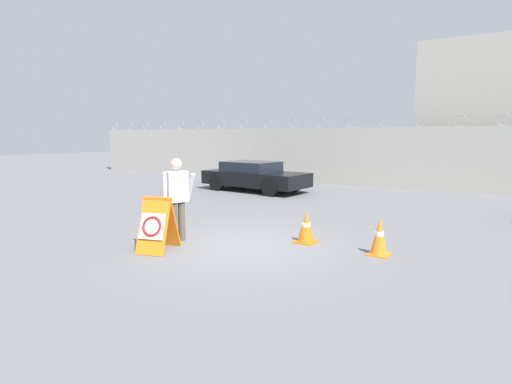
# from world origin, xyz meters

# --- Properties ---
(ground_plane) EXTENTS (90.00, 90.00, 0.00)m
(ground_plane) POSITION_xyz_m (0.00, 0.00, 0.00)
(ground_plane) COLOR slate
(perimeter_wall) EXTENTS (36.00, 0.30, 3.10)m
(perimeter_wall) POSITION_xyz_m (-0.00, 11.15, 1.33)
(perimeter_wall) COLOR #ADA8A0
(perimeter_wall) RESTS_ON ground_plane
(barricade_sign) EXTENTS (0.80, 0.95, 1.09)m
(barricade_sign) POSITION_xyz_m (-1.24, -1.20, 0.54)
(barricade_sign) COLOR orange
(barricade_sign) RESTS_ON ground_plane
(security_guard) EXTENTS (0.56, 0.62, 1.80)m
(security_guard) POSITION_xyz_m (-1.40, -0.42, 1.01)
(security_guard) COLOR #514C42
(security_guard) RESTS_ON ground_plane
(traffic_cone_near) EXTENTS (0.43, 0.43, 0.67)m
(traffic_cone_near) POSITION_xyz_m (1.01, 0.93, 0.33)
(traffic_cone_near) COLOR orange
(traffic_cone_near) RESTS_ON ground_plane
(traffic_cone_mid) EXTENTS (0.38, 0.38, 0.73)m
(traffic_cone_mid) POSITION_xyz_m (2.59, 0.82, 0.36)
(traffic_cone_mid) COLOR orange
(traffic_cone_mid) RESTS_ON ground_plane
(parked_car_front_coupe) EXTENTS (4.58, 2.27, 1.21)m
(parked_car_front_coupe) POSITION_xyz_m (-4.21, 7.21, 0.62)
(parked_car_front_coupe) COLOR black
(parked_car_front_coupe) RESTS_ON ground_plane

